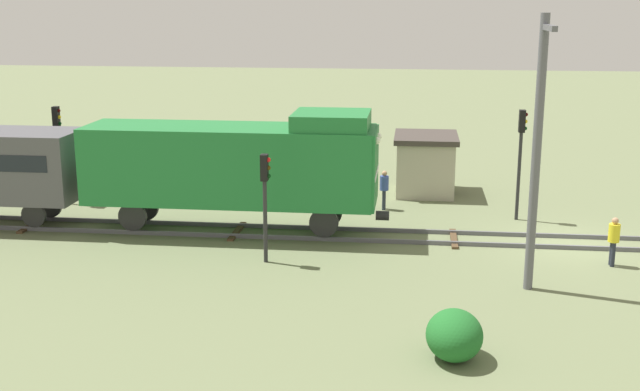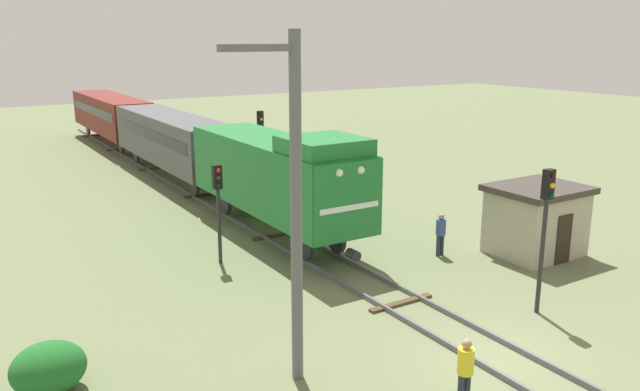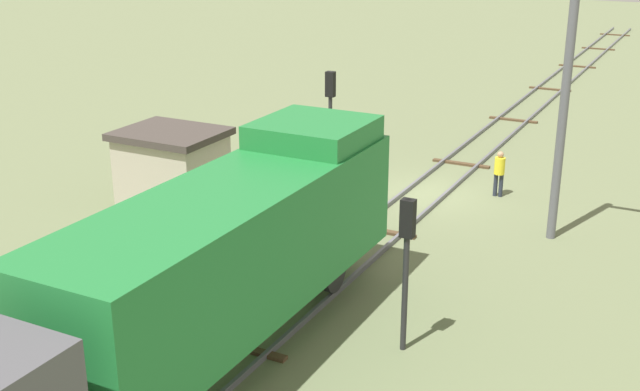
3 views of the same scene
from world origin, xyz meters
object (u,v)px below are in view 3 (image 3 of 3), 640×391
locomotive (238,241)px  worker_near_track (499,170)px  catenary_mast (567,100)px  relay_hut (172,168)px  traffic_signal_near (330,110)px  traffic_signal_mid (407,246)px  worker_by_signal (223,209)px

locomotive → worker_near_track: (-2.40, -13.52, -1.78)m
locomotive → catenary_mast: 11.69m
catenary_mast → locomotive: bearing=64.1°
relay_hut → catenary_mast: bearing=-166.1°
traffic_signal_near → traffic_signal_mid: bearing=125.5°
traffic_signal_mid → worker_by_signal: 8.63m
traffic_signal_mid → traffic_signal_near: bearing=-54.5°
worker_by_signal → relay_hut: 3.77m
traffic_signal_near → relay_hut: (4.30, 3.72, -1.74)m
traffic_signal_near → traffic_signal_mid: (-6.60, 9.24, -0.49)m
worker_near_track → worker_by_signal: 10.38m
traffic_signal_mid → worker_near_track: bearing=-85.1°
traffic_signal_near → locomotive: bearing=106.2°
traffic_signal_near → catenary_mast: 8.39m
worker_near_track → catenary_mast: bearing=66.4°
traffic_signal_near → relay_hut: traffic_signal_near is taller
traffic_signal_near → worker_by_signal: bearing=79.7°
traffic_signal_near → worker_near_track: (-5.60, -2.52, -2.14)m
locomotive → relay_hut: locomotive is taller
locomotive → relay_hut: (7.50, -7.28, -1.38)m
worker_by_signal → traffic_signal_mid: bearing=137.7°
traffic_signal_mid → worker_by_signal: bearing=-26.2°
worker_by_signal → catenary_mast: (-9.26, -4.89, 3.48)m
traffic_signal_mid → relay_hut: (10.90, -5.52, -1.25)m
locomotive → traffic_signal_near: (3.20, -11.00, 0.36)m
traffic_signal_near → worker_by_signal: 5.98m
worker_near_track → locomotive: bearing=15.9°
relay_hut → traffic_signal_mid: bearing=153.1°
traffic_signal_near → worker_by_signal: size_ratio=2.67×
worker_near_track → worker_by_signal: bearing=-13.5°
traffic_signal_mid → relay_hut: traffic_signal_mid is taller
traffic_signal_near → relay_hut: 5.95m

